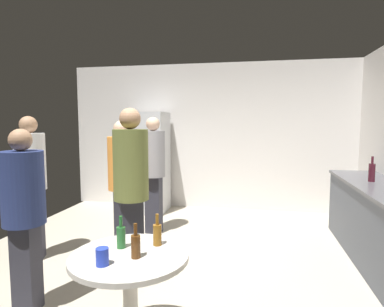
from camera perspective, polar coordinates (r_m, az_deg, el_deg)
The scene contains 15 objects.
ground_plane at distance 3.83m, azimuth -2.95°, elevation -20.27°, with size 5.20×5.20×0.10m, color #B2A893.
wall_back at distance 6.04m, azimuth 3.08°, elevation 2.98°, with size 5.32×0.06×2.70m, color silver.
refrigerator at distance 5.91m, azimuth -7.89°, elevation -1.50°, with size 0.70×0.68×1.80m.
kitchen_counter at distance 4.44m, azimuth 30.04°, elevation -10.46°, with size 0.64×2.24×0.90m.
wine_bottle_on_counter at distance 4.48m, azimuth 29.25°, elevation -2.88°, with size 0.08×0.08×0.31m.
foreground_table at distance 2.35m, azimuth -10.95°, elevation -19.47°, with size 0.80×0.80×0.73m.
beer_bottle_amber at distance 2.40m, azimuth -6.17°, elevation -13.96°, with size 0.06×0.06×0.23m.
beer_bottle_brown at distance 2.21m, azimuth -9.94°, elevation -15.73°, with size 0.06×0.06×0.23m.
beer_bottle_green at distance 2.39m, azimuth -12.46°, elevation -14.13°, with size 0.06×0.06×0.23m.
plastic_cup_blue at distance 2.16m, azimuth -15.61°, elevation -17.20°, with size 0.08×0.08×0.11m, color blue.
person_in_olive_shirt at distance 3.20m, azimuth -10.72°, elevation -5.10°, with size 0.45×0.45×1.76m.
person_in_orange_shirt at distance 3.99m, azimuth -12.23°, elevation -4.12°, with size 0.46×0.46×1.64m.
person_in_white_shirt at distance 4.21m, azimuth -26.66°, elevation -3.64°, with size 0.44×0.44×1.69m.
person_in_navy_shirt at distance 3.05m, azimuth -27.63°, elevation -8.48°, with size 0.40×0.40×1.57m.
person_in_gray_shirt at distance 4.70m, azimuth -6.86°, elevation -2.16°, with size 0.35×0.35×1.69m.
Camera 1 is at (0.85, -3.35, 1.62)m, focal length 30.10 mm.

